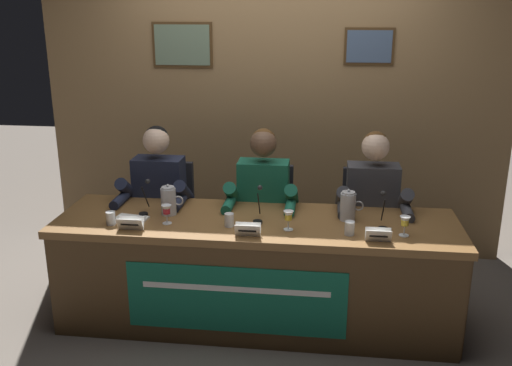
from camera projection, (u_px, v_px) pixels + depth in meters
name	position (u px, v px, depth m)	size (l,w,h in m)	color
ground_plane	(256.00, 318.00, 3.88)	(12.00, 12.00, 0.00)	#70665B
wall_back_panelled	(274.00, 101.00, 4.66)	(3.81, 0.14, 2.60)	#937047
conference_table	(254.00, 260.00, 3.64)	(2.61, 0.75, 0.72)	brown
chair_left	(166.00, 224.00, 4.36)	(0.44, 0.44, 0.91)	black
panelist_left	(157.00, 198.00, 4.09)	(0.51, 0.48, 1.24)	black
nameplate_left	(131.00, 224.00, 3.49)	(0.16, 0.06, 0.08)	white
juice_glass_left	(167.00, 211.00, 3.58)	(0.06, 0.06, 0.12)	white
water_cup_left	(111.00, 219.00, 3.58)	(0.06, 0.06, 0.08)	silver
microphone_left	(145.00, 203.00, 3.75)	(0.06, 0.17, 0.22)	black
chair_center	(265.00, 228.00, 4.27)	(0.44, 0.44, 0.91)	black
panelist_center	(262.00, 202.00, 4.00)	(0.51, 0.48, 1.24)	black
nameplate_center	(248.00, 230.00, 3.39)	(0.15, 0.06, 0.08)	white
juice_glass_center	(288.00, 217.00, 3.47)	(0.06, 0.06, 0.12)	white
water_cup_center	(229.00, 221.00, 3.54)	(0.06, 0.06, 0.08)	silver
microphone_center	(258.00, 210.00, 3.62)	(0.06, 0.17, 0.22)	black
chair_right	(368.00, 233.00, 4.19)	(0.44, 0.44, 0.91)	black
panelist_right	(372.00, 207.00, 3.91)	(0.51, 0.48, 1.24)	black
nameplate_right	(378.00, 235.00, 3.31)	(0.15, 0.06, 0.08)	white
juice_glass_right	(405.00, 222.00, 3.39)	(0.06, 0.06, 0.12)	white
water_cup_right	(350.00, 229.00, 3.41)	(0.06, 0.06, 0.08)	silver
microphone_right	(383.00, 217.00, 3.51)	(0.06, 0.17, 0.22)	black
water_pitcher_left_side	(169.00, 201.00, 3.73)	(0.15, 0.10, 0.21)	silver
water_pitcher_right_side	(348.00, 206.00, 3.63)	(0.15, 0.10, 0.21)	silver
document_stack_left	(130.00, 219.00, 3.66)	(0.23, 0.18, 0.01)	white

